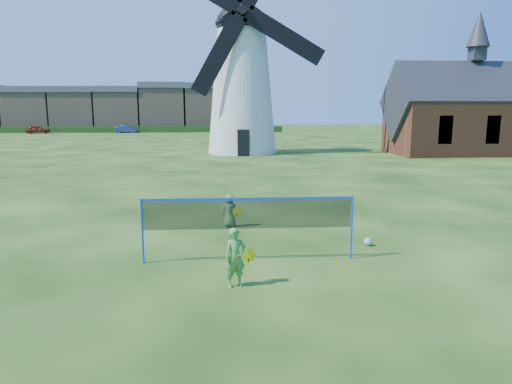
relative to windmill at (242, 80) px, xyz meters
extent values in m
plane|color=black|center=(-0.83, -27.73, -6.07)|extent=(220.00, 220.00, 0.00)
ellipsoid|color=black|center=(0.00, 0.02, 4.49)|extent=(4.15, 4.15, 3.11)
cylinder|color=black|center=(0.00, 0.02, 4.49)|extent=(4.30, 4.30, 0.17)
cube|color=black|center=(0.00, -2.81, -5.02)|extent=(0.96, 0.12, 2.11)
cube|color=black|center=(0.00, -2.23, -1.27)|extent=(0.67, 0.12, 0.86)
cube|color=black|center=(0.00, -1.77, 1.80)|extent=(0.58, 0.12, 0.77)
cylinder|color=black|center=(0.00, -2.00, 5.07)|extent=(0.67, 1.15, 0.67)
cylinder|color=black|center=(0.00, 2.42, 5.36)|extent=(2.11, 0.12, 2.11)
cylinder|color=black|center=(0.00, 1.94, 5.36)|extent=(0.13, 1.73, 0.13)
cube|color=black|center=(-1.85, -2.24, 1.81)|extent=(4.49, 0.10, 6.51)
cube|color=black|center=(3.26, -2.24, 3.22)|extent=(6.51, 0.10, 4.49)
cube|color=brown|center=(18.99, -2.04, -3.93)|extent=(12.85, 6.43, 4.28)
cube|color=#2D3035|center=(18.99, -2.04, -1.79)|extent=(13.50, 6.54, 6.54)
cube|color=#2D3035|center=(18.99, -2.04, 2.02)|extent=(1.07, 1.07, 1.07)
cone|color=#2D3035|center=(18.99, -2.04, 3.95)|extent=(1.82, 1.82, 2.79)
cube|color=black|center=(15.24, -5.20, -3.93)|extent=(1.07, 0.11, 2.14)
cube|color=black|center=(18.99, -5.20, -3.93)|extent=(1.07, 0.11, 2.14)
cylinder|color=blue|center=(-3.38, -28.24, -5.30)|extent=(0.05, 0.05, 1.55)
cylinder|color=blue|center=(1.62, -28.24, -5.30)|extent=(0.05, 0.05, 1.55)
cube|color=black|center=(-0.88, -28.24, -4.92)|extent=(5.00, 0.01, 0.70)
cube|color=blue|center=(-0.88, -28.24, -4.55)|extent=(5.00, 0.02, 0.06)
imported|color=#47953B|center=(-1.23, -29.84, -5.46)|extent=(0.52, 0.43, 1.23)
cylinder|color=yellow|center=(-0.95, -29.66, -5.47)|extent=(0.28, 0.02, 0.28)
cube|color=yellow|center=(-0.95, -29.66, -5.64)|extent=(0.03, 0.02, 0.20)
imported|color=#4E8B43|center=(-1.29, -24.95, -5.57)|extent=(0.54, 0.39, 1.01)
cylinder|color=yellow|center=(-1.07, -25.17, -5.56)|extent=(0.28, 0.02, 0.28)
cube|color=yellow|center=(-1.07, -25.17, -5.73)|extent=(0.03, 0.02, 0.20)
sphere|color=green|center=(2.38, -27.23, -5.96)|extent=(0.22, 0.22, 0.22)
cube|color=#8F775F|center=(-35.15, 44.27, -2.76)|extent=(7.47, 8.00, 6.62)
cube|color=#4C4C54|center=(-35.15, 44.27, 1.04)|extent=(7.77, 8.40, 1.00)
cube|color=#8F775F|center=(-27.52, 44.27, -2.76)|extent=(7.20, 8.00, 6.63)
cube|color=#4C4C54|center=(-27.52, 44.27, 1.06)|extent=(7.50, 8.40, 1.00)
cube|color=#8F775F|center=(-19.97, 44.27, -2.73)|extent=(7.31, 8.00, 6.68)
cube|color=#4C4C54|center=(-19.97, 44.27, 1.11)|extent=(7.61, 8.40, 1.00)
cube|color=#8F775F|center=(-12.27, 44.27, -2.37)|extent=(7.48, 8.00, 7.40)
cube|color=#4C4C54|center=(-12.27, 44.27, 1.83)|extent=(7.78, 8.40, 1.00)
cube|color=#8F775F|center=(-4.58, 44.27, -2.43)|extent=(7.30, 8.00, 7.29)
cube|color=#4C4C54|center=(-4.58, 44.27, 1.72)|extent=(7.60, 8.40, 1.00)
cube|color=#193814|center=(-22.83, 38.27, -5.57)|extent=(62.00, 0.80, 1.00)
imported|color=maroon|center=(-31.09, 35.33, -5.44)|extent=(3.98, 2.59, 1.26)
imported|color=navy|center=(-17.80, 37.30, -5.48)|extent=(3.75, 1.79, 1.18)
camera|label=1|loc=(-1.39, -38.67, -2.51)|focal=31.69mm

